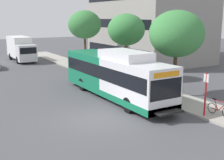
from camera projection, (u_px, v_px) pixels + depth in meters
name	position (u px, v px, depth m)	size (l,w,h in m)	color
ground_plane	(50.00, 91.00, 24.27)	(120.00, 120.00, 0.00)	#4C4C51
sidewalk_curb	(134.00, 85.00, 26.08)	(3.00, 56.00, 0.14)	#A8A399
transit_bus	(115.00, 75.00, 22.08)	(2.58, 12.25, 3.65)	white
bus_stop_sign_pole	(206.00, 91.00, 17.62)	(0.10, 0.36, 2.60)	red
bicycle_parked	(219.00, 109.00, 17.82)	(0.52, 1.76, 1.02)	black
street_tree_near_stop	(177.00, 34.00, 21.92)	(4.07, 4.07, 6.31)	#4C3823
street_tree_mid_block	(126.00, 30.00, 28.08)	(3.53, 3.53, 6.11)	#4C3823
street_tree_far_block	(85.00, 25.00, 35.61)	(3.95, 3.95, 6.54)	#4C3823
box_truck_background	(21.00, 48.00, 40.36)	(2.32, 7.01, 3.25)	silver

